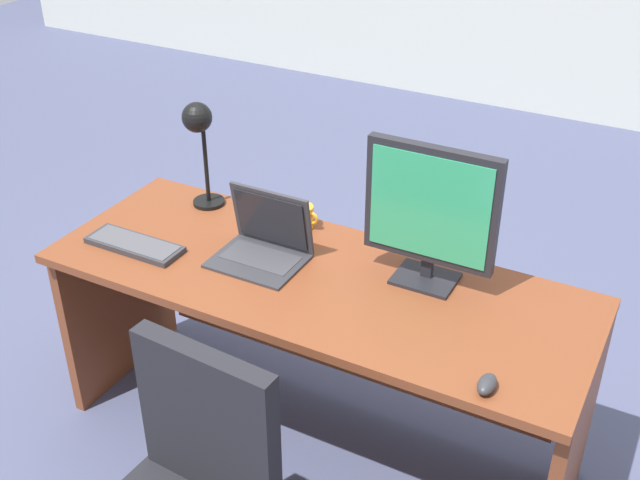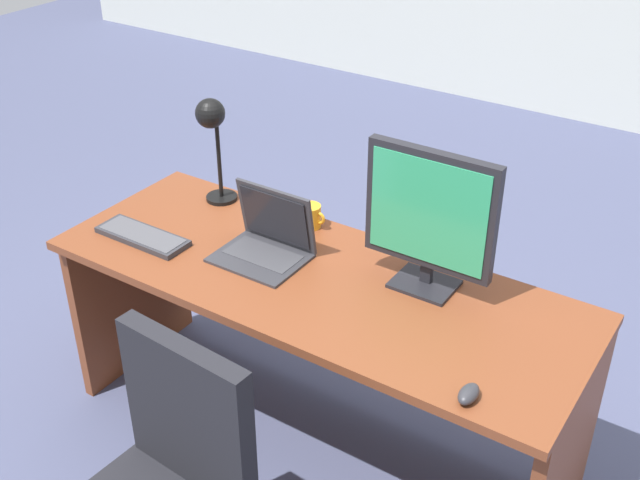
{
  "view_description": "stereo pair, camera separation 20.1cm",
  "coord_description": "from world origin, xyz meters",
  "px_view_note": "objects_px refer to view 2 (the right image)",
  "views": [
    {
      "loc": [
        1.04,
        -1.9,
        2.17
      ],
      "look_at": [
        0.0,
        0.03,
        0.85
      ],
      "focal_mm": 44.33,
      "sensor_mm": 36.0,
      "label": 1
    },
    {
      "loc": [
        1.21,
        -1.8,
        2.17
      ],
      "look_at": [
        0.0,
        0.03,
        0.85
      ],
      "focal_mm": 44.33,
      "sensor_mm": 36.0,
      "label": 2
    }
  ],
  "objects_px": {
    "desk": "(323,321)",
    "desk_lamp": "(212,127)",
    "monitor": "(430,215)",
    "mouse": "(469,394)",
    "keyboard": "(143,236)",
    "laptop": "(269,234)",
    "coffee_mug": "(310,216)"
  },
  "relations": [
    {
      "from": "desk",
      "to": "desk_lamp",
      "type": "height_order",
      "value": "desk_lamp"
    },
    {
      "from": "monitor",
      "to": "mouse",
      "type": "xyz_separation_m",
      "value": [
        0.34,
        -0.42,
        -0.24
      ]
    },
    {
      "from": "desk",
      "to": "keyboard",
      "type": "height_order",
      "value": "keyboard"
    },
    {
      "from": "desk_lamp",
      "to": "mouse",
      "type": "bearing_deg",
      "value": -21.39
    },
    {
      "from": "laptop",
      "to": "desk_lamp",
      "type": "bearing_deg",
      "value": 154.25
    },
    {
      "from": "keyboard",
      "to": "laptop",
      "type": "bearing_deg",
      "value": 22.31
    },
    {
      "from": "keyboard",
      "to": "coffee_mug",
      "type": "distance_m",
      "value": 0.6
    },
    {
      "from": "laptop",
      "to": "desk_lamp",
      "type": "relative_size",
      "value": 0.72
    },
    {
      "from": "desk",
      "to": "monitor",
      "type": "distance_m",
      "value": 0.59
    },
    {
      "from": "keyboard",
      "to": "desk_lamp",
      "type": "bearing_deg",
      "value": 83.4
    },
    {
      "from": "desk",
      "to": "laptop",
      "type": "xyz_separation_m",
      "value": [
        -0.21,
        -0.01,
        0.29
      ]
    },
    {
      "from": "laptop",
      "to": "keyboard",
      "type": "distance_m",
      "value": 0.47
    },
    {
      "from": "laptop",
      "to": "keyboard",
      "type": "height_order",
      "value": "laptop"
    },
    {
      "from": "keyboard",
      "to": "coffee_mug",
      "type": "height_order",
      "value": "coffee_mug"
    },
    {
      "from": "monitor",
      "to": "coffee_mug",
      "type": "xyz_separation_m",
      "value": [
        -0.52,
        0.12,
        -0.22
      ]
    },
    {
      "from": "desk",
      "to": "keyboard",
      "type": "relative_size",
      "value": 5.15
    },
    {
      "from": "desk",
      "to": "keyboard",
      "type": "bearing_deg",
      "value": -163.48
    },
    {
      "from": "desk",
      "to": "monitor",
      "type": "height_order",
      "value": "monitor"
    },
    {
      "from": "keyboard",
      "to": "coffee_mug",
      "type": "xyz_separation_m",
      "value": [
        0.45,
        0.4,
        0.03
      ]
    },
    {
      "from": "keyboard",
      "to": "mouse",
      "type": "height_order",
      "value": "mouse"
    },
    {
      "from": "desk",
      "to": "coffee_mug",
      "type": "height_order",
      "value": "coffee_mug"
    },
    {
      "from": "laptop",
      "to": "keyboard",
      "type": "bearing_deg",
      "value": -157.69
    },
    {
      "from": "desk_lamp",
      "to": "coffee_mug",
      "type": "xyz_separation_m",
      "value": [
        0.41,
        0.04,
        -0.26
      ]
    },
    {
      "from": "coffee_mug",
      "to": "laptop",
      "type": "bearing_deg",
      "value": -94.44
    },
    {
      "from": "laptop",
      "to": "desk_lamp",
      "type": "distance_m",
      "value": 0.49
    },
    {
      "from": "coffee_mug",
      "to": "monitor",
      "type": "bearing_deg",
      "value": -12.54
    },
    {
      "from": "keyboard",
      "to": "coffee_mug",
      "type": "bearing_deg",
      "value": 41.84
    },
    {
      "from": "coffee_mug",
      "to": "keyboard",
      "type": "bearing_deg",
      "value": -138.16
    },
    {
      "from": "mouse",
      "to": "desk_lamp",
      "type": "height_order",
      "value": "desk_lamp"
    },
    {
      "from": "desk",
      "to": "mouse",
      "type": "bearing_deg",
      "value": -25.79
    },
    {
      "from": "desk",
      "to": "mouse",
      "type": "distance_m",
      "value": 0.78
    },
    {
      "from": "monitor",
      "to": "desk_lamp",
      "type": "relative_size",
      "value": 1.13
    }
  ]
}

